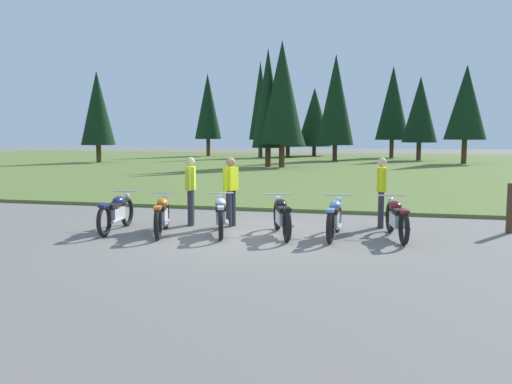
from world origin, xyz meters
The scene contains 13 objects.
ground_plane centered at (0.00, 0.00, 0.00)m, with size 140.00×140.00×0.00m, color slate.
grass_moorland centered at (0.00, 25.68, 0.05)m, with size 80.00×44.00×0.10m, color #5B7033.
forest_treeline centered at (-3.03, 32.44, 4.36)m, with size 28.55×20.84×8.45m.
motorcycle_navy centered at (-3.11, -0.21, 0.44)m, with size 0.62×2.10×0.88m.
motorcycle_orange centered at (-1.95, -0.28, 0.44)m, with size 0.81×2.04×0.88m.
motorcycle_silver centered at (-0.67, 0.01, 0.44)m, with size 0.85×2.03×0.88m.
motorcycle_black centered at (0.70, 0.14, 0.44)m, with size 0.89×2.01×0.88m.
motorcycle_sky_blue centered at (1.84, 0.20, 0.44)m, with size 0.62×2.10×0.88m.
motorcycle_maroon centered at (3.15, 0.39, 0.44)m, with size 0.70×2.08×0.88m.
rider_with_back_turned centered at (2.80, 1.67, 0.95)m, with size 0.22×0.55×1.67m.
rider_in_hivis_vest centered at (-1.72, 0.94, 0.95)m, with size 0.29×0.54×1.67m.
rider_near_row_end centered at (-0.72, 1.02, 0.95)m, with size 0.31×0.53×1.67m.
trail_marker_post centered at (5.63, 1.62, 0.57)m, with size 0.12×0.12×1.13m, color #47331E.
Camera 1 is at (2.89, -11.46, 2.25)m, focal length 38.11 mm.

